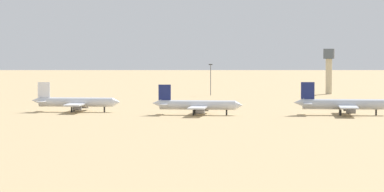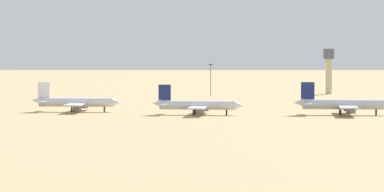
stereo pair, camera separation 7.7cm
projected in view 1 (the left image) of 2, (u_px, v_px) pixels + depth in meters
ground at (199, 117)px, 340.13m from camera, size 4000.00×4000.00×0.00m
ridge_west at (161, 22)px, 1524.56m from camera, size 286.57×187.87×121.12m
ridge_center at (377, 20)px, 1496.08m from camera, size 308.66×284.50×124.45m
parked_jet_white_2 at (75, 102)px, 367.56m from camera, size 33.03×28.01×10.91m
parked_jet_navy_3 at (197, 105)px, 351.16m from camera, size 32.20×27.17×10.63m
parked_jet_navy_4 at (343, 104)px, 350.22m from camera, size 34.95×29.63×11.54m
control_tower at (329, 67)px, 502.56m from camera, size 5.20×5.20×22.79m
light_pole_west at (211, 77)px, 489.71m from camera, size 1.80×0.50×15.37m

